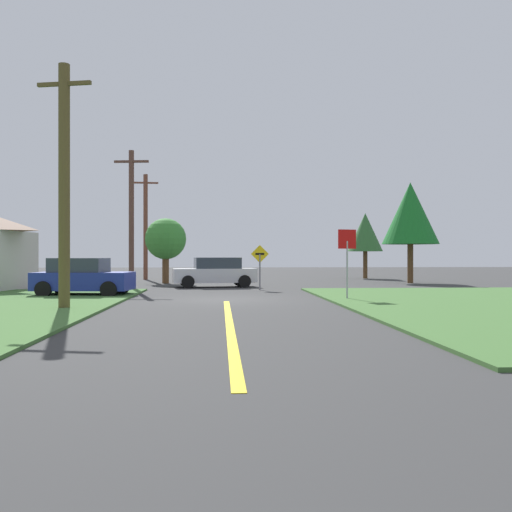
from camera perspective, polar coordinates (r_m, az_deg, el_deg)
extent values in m
plane|color=#363636|center=(22.03, -3.06, -4.45)|extent=(120.00, 120.00, 0.00)
cube|color=yellow|center=(14.07, -2.71, -6.97)|extent=(0.20, 14.00, 0.01)
cylinder|color=#9EA0A8|center=(21.84, 9.27, -1.48)|extent=(0.07, 0.07, 2.29)
cube|color=red|center=(21.84, 9.27, 1.71)|extent=(0.73, 0.20, 0.74)
cube|color=navy|center=(24.96, -17.12, -2.45)|extent=(4.14, 2.36, 0.76)
cube|color=#2D3842|center=(25.00, -17.56, -0.89)|extent=(2.34, 1.95, 0.60)
cylinder|color=black|center=(25.51, -13.53, -3.07)|extent=(0.70, 0.28, 0.68)
cylinder|color=black|center=(23.63, -14.78, -3.32)|extent=(0.70, 0.28, 0.68)
cylinder|color=black|center=(26.35, -19.22, -2.97)|extent=(0.70, 0.28, 0.68)
cylinder|color=black|center=(24.53, -20.85, -3.20)|extent=(0.70, 0.28, 0.68)
cube|color=silver|center=(30.70, -4.25, -1.98)|extent=(4.66, 2.34, 0.76)
cube|color=#2D3842|center=(30.70, -3.96, -0.71)|extent=(2.65, 1.86, 0.60)
cylinder|color=black|center=(29.70, -6.95, -2.63)|extent=(0.70, 0.31, 0.68)
cylinder|color=black|center=(31.40, -7.20, -2.49)|extent=(0.70, 0.31, 0.68)
cylinder|color=black|center=(30.11, -1.17, -2.59)|extent=(0.70, 0.31, 0.68)
cylinder|color=black|center=(31.78, -1.74, -2.46)|extent=(0.70, 0.31, 0.68)
cylinder|color=brown|center=(18.90, -18.96, 6.66)|extent=(0.35, 0.35, 7.81)
cube|color=brown|center=(19.55, -18.96, 16.26)|extent=(1.78, 0.51, 0.12)
cylinder|color=brown|center=(29.74, -12.58, 3.64)|extent=(0.27, 0.27, 7.18)
cube|color=brown|center=(30.08, -12.58, 9.38)|extent=(1.80, 0.34, 0.12)
cylinder|color=brown|center=(40.93, -11.19, 2.92)|extent=(0.31, 0.31, 7.56)
cube|color=brown|center=(41.22, -11.19, 7.33)|extent=(1.80, 0.26, 0.12)
cylinder|color=slate|center=(28.08, 0.39, -1.63)|extent=(0.08, 0.08, 1.81)
cube|color=yellow|center=(28.06, 0.39, 0.21)|extent=(0.89, 0.20, 0.91)
cube|color=black|center=(28.06, 0.39, 0.21)|extent=(0.45, 0.12, 0.10)
cylinder|color=brown|center=(35.16, -9.20, -1.35)|extent=(0.41, 0.41, 1.75)
sphere|color=#378331|center=(35.17, -9.20, 1.74)|extent=(2.55, 2.55, 2.55)
cylinder|color=brown|center=(42.97, 11.07, -0.89)|extent=(0.33, 0.33, 2.05)
cone|color=#316530|center=(43.00, 11.07, 2.40)|extent=(2.62, 2.62, 2.89)
cylinder|color=brown|center=(36.40, 15.45, -0.75)|extent=(0.36, 0.36, 2.45)
cone|color=#196B26|center=(36.49, 15.45, 4.23)|extent=(3.53, 3.53, 3.88)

